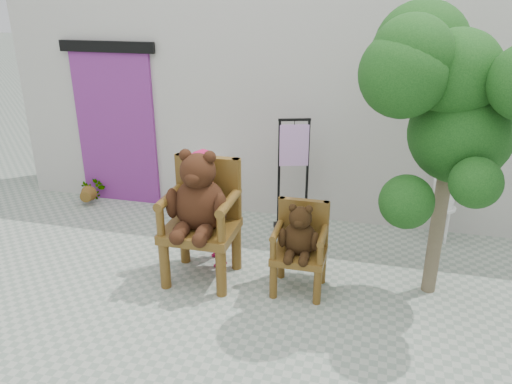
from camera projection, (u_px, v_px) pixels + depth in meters
ground_plane at (285, 335)px, 4.60m from camera, size 60.00×60.00×0.00m
back_wall at (331, 105)px, 6.83m from camera, size 9.00×1.00×3.00m
doorway at (116, 125)px, 7.16m from camera, size 1.40×0.11×2.33m
chair_big at (200, 206)px, 5.24m from camera, size 0.75×0.78×1.47m
chair_small at (300, 239)px, 5.11m from camera, size 0.54×0.53×0.98m
person at (208, 209)px, 5.57m from camera, size 0.53×0.60×1.37m
cafe_table at (201, 187)px, 6.86m from camera, size 0.60×0.60×0.70m
display_stand at (293, 190)px, 6.37m from camera, size 0.53×0.47×1.51m
stool_bucket at (445, 193)px, 6.13m from camera, size 0.32×0.32×1.45m
tree at (443, 89)px, 4.51m from camera, size 1.67×1.61×2.89m
potted_plant at (91, 190)px, 7.41m from camera, size 0.42×0.38×0.40m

